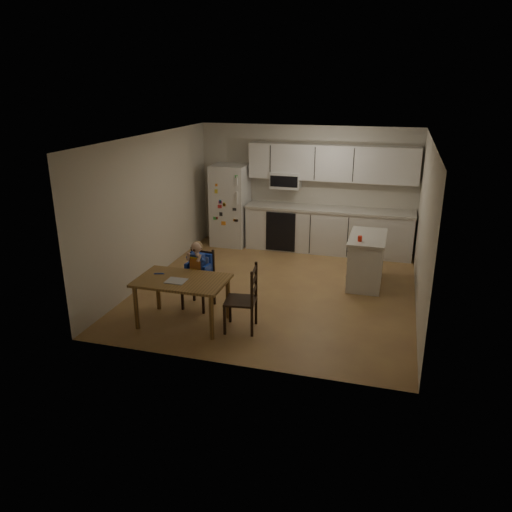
{
  "coord_description": "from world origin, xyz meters",
  "views": [
    {
      "loc": [
        1.81,
        -7.59,
        3.31
      ],
      "look_at": [
        -0.08,
        -1.01,
        0.92
      ],
      "focal_mm": 35.0,
      "sensor_mm": 36.0,
      "label": 1
    }
  ],
  "objects_px": {
    "chair_side": "(247,294)",
    "red_cup": "(360,239)",
    "refrigerator": "(230,205)",
    "kitchen_island": "(366,260)",
    "chair_booster": "(199,267)",
    "dining_table": "(182,285)"
  },
  "relations": [
    {
      "from": "kitchen_island",
      "to": "chair_side",
      "type": "xyz_separation_m",
      "value": [
        -1.46,
        -2.22,
        0.11
      ]
    },
    {
      "from": "kitchen_island",
      "to": "dining_table",
      "type": "height_order",
      "value": "kitchen_island"
    },
    {
      "from": "kitchen_island",
      "to": "chair_booster",
      "type": "height_order",
      "value": "chair_booster"
    },
    {
      "from": "dining_table",
      "to": "chair_booster",
      "type": "distance_m",
      "value": 0.62
    },
    {
      "from": "kitchen_island",
      "to": "chair_side",
      "type": "relative_size",
      "value": 1.21
    },
    {
      "from": "refrigerator",
      "to": "kitchen_island",
      "type": "distance_m",
      "value": 3.34
    },
    {
      "from": "red_cup",
      "to": "chair_booster",
      "type": "relative_size",
      "value": 0.08
    },
    {
      "from": "refrigerator",
      "to": "kitchen_island",
      "type": "xyz_separation_m",
      "value": [
        2.96,
        -1.49,
        -0.42
      ]
    },
    {
      "from": "refrigerator",
      "to": "chair_booster",
      "type": "xyz_separation_m",
      "value": [
        0.56,
        -3.15,
        -0.21
      ]
    },
    {
      "from": "kitchen_island",
      "to": "chair_booster",
      "type": "xyz_separation_m",
      "value": [
        -2.4,
        -1.66,
        0.21
      ]
    },
    {
      "from": "kitchen_island",
      "to": "dining_table",
      "type": "distance_m",
      "value": 3.31
    },
    {
      "from": "refrigerator",
      "to": "red_cup",
      "type": "bearing_deg",
      "value": -32.41
    },
    {
      "from": "refrigerator",
      "to": "chair_booster",
      "type": "bearing_deg",
      "value": -79.89
    },
    {
      "from": "red_cup",
      "to": "chair_booster",
      "type": "distance_m",
      "value": 2.66
    },
    {
      "from": "red_cup",
      "to": "chair_side",
      "type": "bearing_deg",
      "value": -125.44
    },
    {
      "from": "kitchen_island",
      "to": "chair_side",
      "type": "height_order",
      "value": "chair_side"
    },
    {
      "from": "dining_table",
      "to": "chair_booster",
      "type": "height_order",
      "value": "chair_booster"
    },
    {
      "from": "dining_table",
      "to": "chair_side",
      "type": "xyz_separation_m",
      "value": [
        0.94,
        0.06,
        -0.05
      ]
    },
    {
      "from": "refrigerator",
      "to": "chair_side",
      "type": "relative_size",
      "value": 1.79
    },
    {
      "from": "chair_booster",
      "to": "kitchen_island",
      "type": "bearing_deg",
      "value": 41.22
    },
    {
      "from": "chair_side",
      "to": "red_cup",
      "type": "bearing_deg",
      "value": 137.08
    },
    {
      "from": "refrigerator",
      "to": "red_cup",
      "type": "relative_size",
      "value": 19.27
    }
  ]
}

